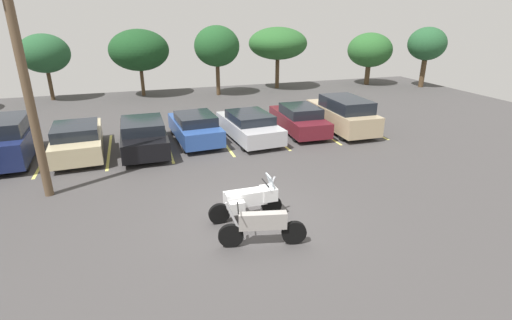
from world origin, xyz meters
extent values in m
cube|color=#423F3F|center=(0.00, 0.00, -0.05)|extent=(44.00, 44.00, 0.10)
cylinder|color=black|center=(0.58, -0.09, 0.32)|extent=(0.64, 0.13, 0.64)
cylinder|color=black|center=(-1.05, -0.11, 0.32)|extent=(0.64, 0.13, 0.64)
cube|color=white|center=(-0.24, -0.10, 0.71)|extent=(1.23, 0.42, 0.43)
cylinder|color=#B2B2B7|center=(0.46, -0.09, 0.73)|extent=(0.50, 0.07, 1.11)
cylinder|color=black|center=(0.38, -0.09, 1.11)|extent=(0.04, 0.62, 0.04)
cube|color=white|center=(0.48, -0.09, 0.76)|extent=(0.44, 0.49, 0.39)
cube|color=#B2C1CC|center=(0.53, -0.09, 1.15)|extent=(0.17, 0.44, 0.39)
cube|color=white|center=(-0.61, 0.24, 0.62)|extent=(0.44, 0.24, 0.36)
cube|color=white|center=(-0.60, -0.44, 0.62)|extent=(0.44, 0.24, 0.36)
cylinder|color=black|center=(-1.02, -1.39, 0.34)|extent=(0.68, 0.26, 0.67)
cylinder|color=black|center=(0.62, -1.76, 0.34)|extent=(0.68, 0.26, 0.67)
cube|color=gray|center=(-0.20, -1.57, 0.74)|extent=(1.29, 0.51, 0.46)
cylinder|color=#B2B2B7|center=(-0.91, -1.42, 0.76)|extent=(0.52, 0.18, 1.14)
cylinder|color=black|center=(-0.83, -1.43, 1.15)|extent=(0.17, 0.61, 0.04)
cube|color=#EAE066|center=(-7.03, 7.61, 0.00)|extent=(0.12, 4.93, 0.01)
cube|color=#EAE066|center=(-4.42, 7.61, 0.00)|extent=(0.12, 4.93, 0.01)
cube|color=#EAE066|center=(-1.82, 7.61, 0.00)|extent=(0.12, 4.93, 0.01)
cube|color=#EAE066|center=(0.78, 7.61, 0.00)|extent=(0.12, 4.93, 0.01)
cube|color=#EAE066|center=(3.39, 7.61, 0.00)|extent=(0.12, 4.93, 0.01)
cube|color=#EAE066|center=(5.99, 7.61, 0.00)|extent=(0.12, 4.93, 0.01)
cube|color=#EAE066|center=(8.59, 7.61, 0.00)|extent=(0.12, 4.93, 0.01)
cube|color=navy|center=(-8.29, 7.56, 0.75)|extent=(2.01, 4.32, 1.05)
cube|color=black|center=(-8.28, 7.45, 1.57)|extent=(1.80, 2.69, 0.58)
cylinder|color=black|center=(-7.55, 9.04, 0.35)|extent=(0.25, 0.71, 0.70)
cylinder|color=black|center=(-7.44, 6.15, 0.35)|extent=(0.25, 0.71, 0.70)
cube|color=#C1B289|center=(-5.62, 7.57, 0.60)|extent=(2.21, 4.74, 0.77)
cube|color=black|center=(-5.59, 7.19, 1.21)|extent=(1.91, 2.29, 0.45)
cylinder|color=black|center=(-6.55, 9.09, 0.33)|extent=(0.26, 0.67, 0.66)
cylinder|color=black|center=(-4.87, 9.19, 0.33)|extent=(0.26, 0.67, 0.66)
cylinder|color=black|center=(-6.36, 5.95, 0.33)|extent=(0.26, 0.67, 0.66)
cylinder|color=black|center=(-4.69, 6.05, 0.33)|extent=(0.26, 0.67, 0.66)
cube|color=black|center=(-2.88, 7.28, 0.60)|extent=(1.94, 4.66, 0.76)
cube|color=black|center=(-2.87, 7.14, 1.21)|extent=(1.78, 2.39, 0.45)
cylinder|color=black|center=(-3.71, 8.85, 0.33)|extent=(0.22, 0.67, 0.67)
cylinder|color=black|center=(-2.06, 8.86, 0.33)|extent=(0.22, 0.67, 0.67)
cylinder|color=black|center=(-3.69, 5.69, 0.33)|extent=(0.22, 0.67, 0.67)
cylinder|color=black|center=(-2.04, 5.70, 0.33)|extent=(0.22, 0.67, 0.67)
cube|color=#2D519E|center=(-0.47, 7.89, 0.59)|extent=(2.12, 4.39, 0.74)
cube|color=black|center=(-0.45, 7.61, 1.18)|extent=(1.82, 2.21, 0.44)
cylinder|color=black|center=(-1.35, 9.29, 0.35)|extent=(0.27, 0.71, 0.69)
cylinder|color=black|center=(0.21, 9.40, 0.35)|extent=(0.27, 0.71, 0.69)
cylinder|color=black|center=(-1.15, 6.39, 0.35)|extent=(0.27, 0.71, 0.69)
cylinder|color=black|center=(0.41, 6.50, 0.35)|extent=(0.27, 0.71, 0.69)
cube|color=#B7B7BC|center=(2.12, 7.44, 0.57)|extent=(2.29, 4.74, 0.71)
cube|color=black|center=(2.13, 7.32, 1.13)|extent=(1.96, 2.49, 0.41)
cylinder|color=black|center=(1.16, 8.94, 0.32)|extent=(0.27, 0.66, 0.65)
cylinder|color=black|center=(2.83, 9.07, 0.32)|extent=(0.27, 0.66, 0.65)
cylinder|color=black|center=(1.41, 5.82, 0.32)|extent=(0.27, 0.66, 0.65)
cylinder|color=black|center=(3.07, 5.95, 0.32)|extent=(0.27, 0.66, 0.65)
cube|color=maroon|center=(4.93, 7.82, 0.57)|extent=(1.90, 4.57, 0.72)
cube|color=black|center=(4.92, 7.61, 1.17)|extent=(1.69, 2.21, 0.48)
cylinder|color=black|center=(4.23, 9.38, 0.31)|extent=(0.24, 0.63, 0.63)
cylinder|color=black|center=(5.73, 9.33, 0.31)|extent=(0.24, 0.63, 0.63)
cylinder|color=black|center=(4.13, 6.31, 0.31)|extent=(0.24, 0.63, 0.63)
cylinder|color=black|center=(5.64, 6.26, 0.31)|extent=(0.24, 0.63, 0.63)
cube|color=tan|center=(7.20, 7.44, 0.70)|extent=(1.92, 4.91, 0.95)
cube|color=black|center=(7.20, 7.06, 1.48)|extent=(1.75, 2.92, 0.60)
cylinder|color=black|center=(6.42, 9.11, 0.35)|extent=(0.23, 0.70, 0.70)
cylinder|color=black|center=(8.03, 9.09, 0.35)|extent=(0.23, 0.70, 0.70)
cylinder|color=black|center=(6.38, 5.79, 0.35)|extent=(0.23, 0.70, 0.70)
cylinder|color=black|center=(7.99, 5.77, 0.35)|extent=(0.23, 0.70, 0.70)
cylinder|color=brown|center=(-6.19, 3.51, 3.93)|extent=(0.28, 0.28, 7.86)
cylinder|color=#4C3823|center=(3.01, 18.50, 1.06)|extent=(0.29, 0.29, 2.11)
ellipsoid|color=#1E4C23|center=(3.01, 18.50, 3.56)|extent=(3.28, 3.28, 2.90)
cylinder|color=#4C3823|center=(-8.66, 20.32, 0.96)|extent=(0.26, 0.26, 1.91)
ellipsoid|color=#23512D|center=(-8.66, 20.32, 3.22)|extent=(3.32, 3.32, 2.62)
cylinder|color=#4C3823|center=(16.27, 19.06, 0.74)|extent=(0.42, 0.42, 1.49)
ellipsoid|color=#285B28|center=(16.27, 19.06, 2.89)|extent=(3.70, 3.70, 2.81)
cylinder|color=#4C3823|center=(-2.41, 20.01, 0.92)|extent=(0.25, 0.25, 1.83)
ellipsoid|color=#19421E|center=(-2.41, 20.01, 3.30)|extent=(4.26, 4.26, 2.93)
cylinder|color=#4C3823|center=(8.25, 19.82, 1.15)|extent=(0.32, 0.32, 2.30)
ellipsoid|color=#285B28|center=(8.25, 19.82, 3.55)|extent=(4.65, 4.65, 2.50)
cylinder|color=#4C3823|center=(19.93, 16.61, 1.09)|extent=(0.41, 0.41, 2.19)
ellipsoid|color=#23512D|center=(19.93, 16.61, 3.49)|extent=(3.01, 3.01, 2.60)
camera|label=1|loc=(-3.02, -9.86, 5.83)|focal=26.82mm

